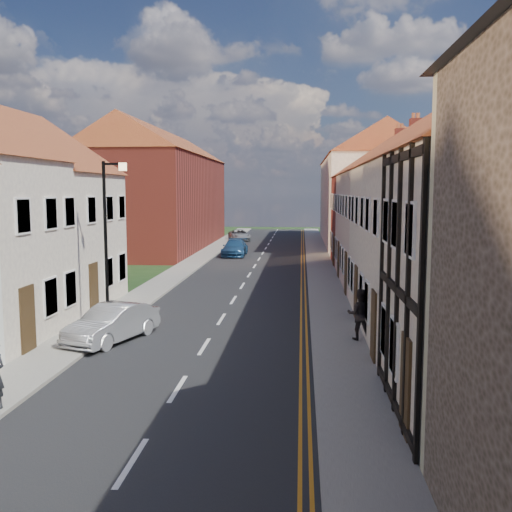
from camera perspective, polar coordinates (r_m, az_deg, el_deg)
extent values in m
cube|color=black|center=(30.54, -1.38, -3.01)|extent=(7.00, 90.00, 0.02)
cube|color=#A19E92|center=(31.29, -9.43, -2.77)|extent=(1.80, 90.00, 0.12)
cube|color=#A19E92|center=(30.39, 6.91, -3.00)|extent=(1.80, 90.00, 0.12)
cube|color=#B6A799|center=(19.18, 23.29, -0.21)|extent=(8.00, 5.80, 6.00)
cube|color=#B6A799|center=(24.33, 19.24, 1.28)|extent=(8.00, 5.00, 6.00)
cube|color=maroon|center=(22.63, 20.99, 14.05)|extent=(0.60, 0.60, 1.60)
cube|color=#B7A291|center=(29.57, 16.61, 2.25)|extent=(8.00, 5.80, 6.00)
cube|color=maroon|center=(27.43, 17.99, 12.77)|extent=(0.60, 0.60, 1.60)
cube|color=#B7A291|center=(34.86, 14.78, 2.92)|extent=(8.00, 5.00, 6.00)
cube|color=maroon|center=(33.08, 15.63, 11.73)|extent=(0.60, 0.60, 1.60)
cube|color=maroon|center=(40.18, 13.42, 3.41)|extent=(8.00, 5.80, 6.00)
cube|color=maroon|center=(37.98, 14.17, 11.07)|extent=(0.60, 0.60, 1.60)
cube|color=#B6A799|center=(26.94, -22.94, 1.39)|extent=(8.00, 6.10, 5.80)
cube|color=#B6A799|center=(55.30, 11.03, 5.31)|extent=(8.00, 24.00, 8.00)
cube|color=maroon|center=(51.48, -9.44, 5.26)|extent=(8.00, 24.00, 8.00)
cylinder|color=black|center=(21.24, -14.79, 1.04)|extent=(0.12, 0.12, 6.00)
cube|color=black|center=(21.06, -14.11, 8.92)|extent=(0.70, 0.08, 0.08)
cube|color=#FFD899|center=(20.95, -13.19, 8.68)|extent=(0.25, 0.15, 0.28)
imported|color=#A0A1A8|center=(19.95, -14.16, -6.54)|extent=(2.52, 4.05, 1.26)
imported|color=navy|center=(44.51, -2.13, 0.81)|extent=(1.79, 4.37, 1.27)
imported|color=#9CA1A4|center=(58.24, -1.68, 2.10)|extent=(2.85, 4.40, 1.13)
imported|color=black|center=(19.40, 10.33, -5.76)|extent=(0.90, 0.74, 1.71)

